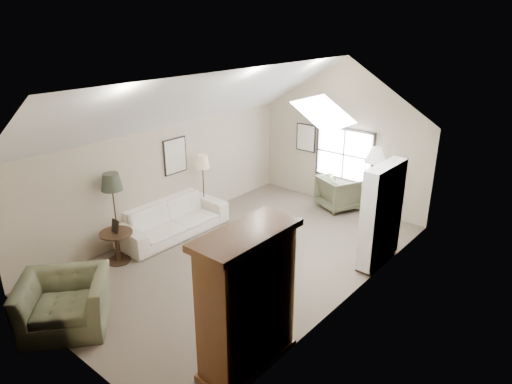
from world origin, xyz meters
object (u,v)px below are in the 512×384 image
Objects in this scene: sofa at (173,219)px; side_chair at (376,196)px; armoire at (247,301)px; armchair_far at (339,192)px; armchair_near at (65,303)px; coffee_table at (276,229)px; side_table at (118,247)px.

side_chair is (3.29, 3.97, 0.21)m from sofa.
sofa is at bearing 153.14° from armoire.
armchair_far is at bearing 168.94° from side_chair.
coffee_table is (0.73, 4.83, -0.20)m from armchair_near.
sofa is at bearing -140.71° from side_chair.
armoire is 6.19m from side_chair.
sofa is at bearing 93.58° from side_table.
armoire reaches higher than armchair_far.
coffee_table is (2.04, 1.39, -0.16)m from sofa.
armchair_near reaches higher than coffee_table.
side_table is at bearing -122.89° from coffee_table.
side_chair reaches higher than coffee_table.
armchair_far is 2.58m from coffee_table.
coffee_table is at bearing -54.78° from sofa.
armoire is 1.81× the size of side_chair.
armchair_near is at bearing 107.52° from armchair_far.
side_chair reaches higher than sofa.
side_chair is (3.19, 5.57, 0.26)m from side_table.
side_chair is at bearing 98.67° from armoire.
armchair_near is at bearing -155.90° from armoire.
armoire is 4.78m from sofa.
armchair_far is at bearing -28.36° from sofa.
side_table is (-2.11, -5.57, -0.10)m from armchair_far.
armchair_far is (-2.00, 6.10, -0.65)m from armoire.
armoire is at bearing -58.32° from coffee_table.
armchair_near is 1.14× the size of side_chair.
armoire is 2.28× the size of coffee_table.
armchair_far reaches higher than coffee_table.
armchair_near is at bearing -98.57° from coffee_table.
armoire reaches higher than coffee_table.
armoire is at bearing -116.04° from sofa.
armoire reaches higher than side_chair.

